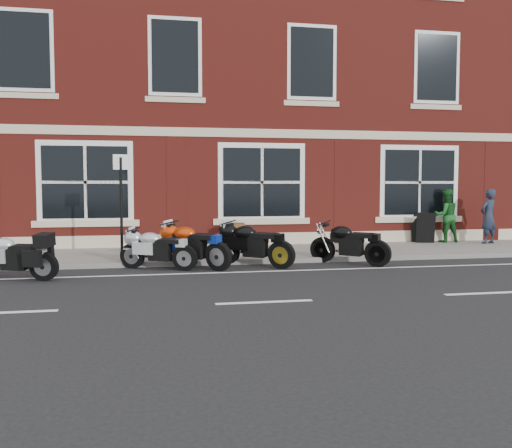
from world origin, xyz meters
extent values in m
plane|color=black|center=(0.00, 0.00, 0.00)|extent=(80.00, 80.00, 0.00)
cube|color=slate|center=(0.00, 3.00, 0.06)|extent=(30.00, 3.00, 0.12)
cube|color=slate|center=(0.00, 1.42, 0.06)|extent=(30.00, 0.16, 0.12)
cube|color=maroon|center=(0.00, 10.50, 6.00)|extent=(24.00, 12.00, 12.00)
cylinder|color=black|center=(-3.86, -0.13, 0.29)|extent=(0.59, 0.30, 0.58)
cube|color=black|center=(-4.52, 0.10, 0.60)|extent=(0.76, 0.45, 0.20)
ellipsoid|color=silver|center=(-4.65, 0.14, 0.71)|extent=(0.59, 0.48, 0.29)
cube|color=black|center=(-4.18, -0.02, 0.68)|extent=(0.55, 0.39, 0.09)
cylinder|color=black|center=(-1.32, 1.53, 0.33)|extent=(0.55, 0.56, 0.65)
cylinder|color=black|center=(-0.28, 0.47, 0.33)|extent=(0.55, 0.56, 0.65)
cube|color=black|center=(-0.84, 1.04, 0.67)|extent=(0.74, 0.75, 0.22)
ellipsoid|color=#B83107|center=(-0.94, 1.14, 0.79)|extent=(0.66, 0.66, 0.33)
cube|color=black|center=(-0.55, 0.75, 0.75)|extent=(0.58, 0.58, 0.10)
cylinder|color=black|center=(0.05, 1.49, 0.32)|extent=(0.57, 0.53, 0.65)
cylinder|color=black|center=(1.15, 0.51, 0.32)|extent=(0.57, 0.53, 0.65)
cube|color=black|center=(0.56, 1.03, 0.67)|extent=(0.77, 0.72, 0.22)
ellipsoid|color=black|center=(0.45, 1.13, 0.79)|extent=(0.67, 0.65, 0.32)
cube|color=black|center=(0.87, 0.77, 0.75)|extent=(0.59, 0.57, 0.10)
cylinder|color=black|center=(-2.17, 1.25, 0.29)|extent=(0.56, 0.37, 0.57)
cylinder|color=black|center=(-1.02, 0.65, 0.29)|extent=(0.56, 0.37, 0.57)
cube|color=black|center=(-1.63, 0.97, 0.59)|extent=(0.73, 0.52, 0.20)
ellipsoid|color=#ACACB1|center=(-1.75, 1.03, 0.70)|extent=(0.59, 0.52, 0.29)
cube|color=black|center=(-1.32, 0.81, 0.66)|extent=(0.54, 0.43, 0.09)
cylinder|color=black|center=(2.40, 1.39, 0.31)|extent=(0.54, 0.53, 0.63)
cylinder|color=black|center=(3.42, 0.40, 0.31)|extent=(0.54, 0.53, 0.63)
cube|color=black|center=(2.87, 0.93, 0.65)|extent=(0.73, 0.71, 0.22)
ellipsoid|color=black|center=(2.77, 1.03, 0.76)|extent=(0.64, 0.64, 0.31)
cube|color=black|center=(3.15, 0.66, 0.72)|extent=(0.56, 0.56, 0.10)
imported|color=#1D2434|center=(8.31, 3.59, 0.95)|extent=(0.71, 0.60, 1.65)
imported|color=#17531F|center=(7.24, 4.19, 0.94)|extent=(0.82, 0.65, 1.64)
cylinder|color=#522F15|center=(0.57, 3.85, 0.47)|extent=(0.60, 0.60, 0.70)
cylinder|color=black|center=(0.57, 3.85, 0.30)|extent=(0.63, 0.63, 0.05)
cylinder|color=black|center=(0.57, 3.85, 0.64)|extent=(0.63, 0.63, 0.05)
cylinder|color=black|center=(-2.43, 1.73, 1.33)|extent=(0.07, 0.07, 2.42)
cube|color=silver|center=(-2.43, 1.73, 2.43)|extent=(0.34, 0.13, 0.35)
camera|label=1|loc=(-1.88, -11.94, 1.91)|focal=40.00mm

